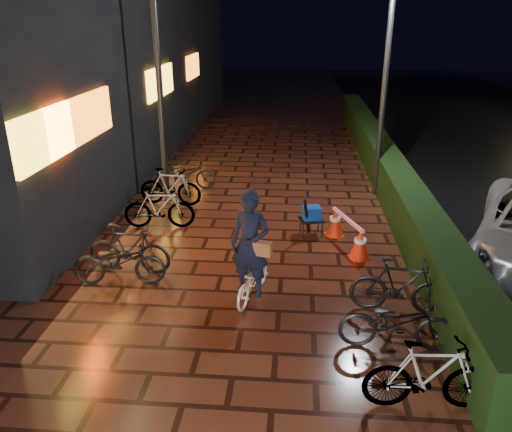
{
  "coord_description": "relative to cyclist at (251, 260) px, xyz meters",
  "views": [
    {
      "loc": [
        0.75,
        -6.43,
        4.5
      ],
      "look_at": [
        0.07,
        1.96,
        1.1
      ],
      "focal_mm": 35.0,
      "sensor_mm": 36.0,
      "label": 1
    }
  ],
  "objects": [
    {
      "name": "ground",
      "position": [
        -0.08,
        -0.92,
        -0.73
      ],
      "size": [
        80.0,
        80.0,
        0.0
      ],
      "primitive_type": "plane",
      "color": "#381911",
      "rests_on": "ground"
    },
    {
      "name": "cyclist",
      "position": [
        0.0,
        0.0,
        0.0
      ],
      "size": [
        0.83,
        1.44,
        1.96
      ],
      "color": "white",
      "rests_on": "ground"
    },
    {
      "name": "traffic_barrier",
      "position": [
        1.79,
        2.24,
        -0.41
      ],
      "size": [
        0.87,
        1.54,
        0.63
      ],
      "color": "red",
      "rests_on": "ground"
    },
    {
      "name": "cart_assembly",
      "position": [
        1.05,
        2.72,
        -0.23
      ],
      "size": [
        0.59,
        0.62,
        0.96
      ],
      "color": "black",
      "rests_on": "ground"
    },
    {
      "name": "storefront_block",
      "position": [
        -9.57,
        10.57,
        3.77
      ],
      "size": [
        12.09,
        22.0,
        9.0
      ],
      "color": "black",
      "rests_on": "ground"
    },
    {
      "name": "lamp_post_sf",
      "position": [
        -2.75,
        5.1,
        2.49
      ],
      "size": [
        0.54,
        0.31,
        5.85
      ],
      "color": "black",
      "rests_on": "ground"
    },
    {
      "name": "hedge",
      "position": [
        3.22,
        7.08,
        -0.23
      ],
      "size": [
        0.7,
        20.0,
        1.0
      ],
      "primitive_type": "cube",
      "color": "black",
      "rests_on": "ground"
    },
    {
      "name": "parked_bikes_storefront",
      "position": [
        -2.37,
        2.81,
        -0.27
      ],
      "size": [
        1.77,
        6.02,
        0.96
      ],
      "color": "black",
      "rests_on": "ground"
    },
    {
      "name": "parked_bikes_hedge",
      "position": [
        2.31,
        -1.26,
        -0.26
      ],
      "size": [
        1.87,
        2.73,
        0.96
      ],
      "color": "black",
      "rests_on": "ground"
    },
    {
      "name": "lamp_post_hedge",
      "position": [
        2.85,
        5.62,
        2.25
      ],
      "size": [
        0.51,
        0.26,
        5.41
      ],
      "color": "black",
      "rests_on": "ground"
    }
  ]
}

